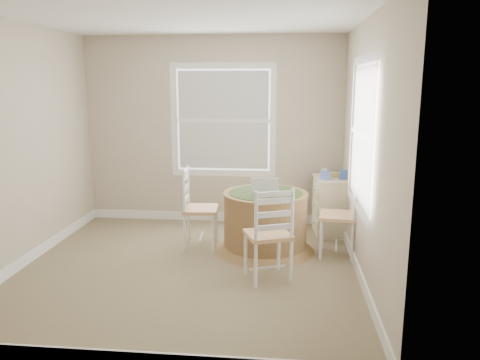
# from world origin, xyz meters

# --- Properties ---
(room) EXTENTS (3.64, 3.64, 2.64)m
(room) POSITION_xyz_m (0.17, 0.16, 1.30)
(room) COLOR #8C7A58
(room) RESTS_ON ground
(round_table) EXTENTS (1.17, 1.17, 0.71)m
(round_table) POSITION_xyz_m (0.80, 0.65, 0.39)
(round_table) COLOR brown
(round_table) RESTS_ON ground
(chair_left) EXTENTS (0.43, 0.45, 0.95)m
(chair_left) POSITION_xyz_m (0.01, 0.70, 0.47)
(chair_left) COLOR white
(chair_left) RESTS_ON ground
(chair_near) EXTENTS (0.54, 0.53, 0.95)m
(chair_near) POSITION_xyz_m (0.86, -0.18, 0.47)
(chair_near) COLOR white
(chair_near) RESTS_ON ground
(chair_right) EXTENTS (0.44, 0.46, 0.95)m
(chair_right) POSITION_xyz_m (1.63, 0.58, 0.47)
(chair_right) COLOR white
(chair_right) RESTS_ON ground
(laptop) EXTENTS (0.32, 0.29, 0.22)m
(laptop) POSITION_xyz_m (0.80, 0.60, 0.74)
(laptop) COLOR white
(laptop) RESTS_ON round_table
(mouse) EXTENTS (0.06, 0.09, 0.03)m
(mouse) POSITION_xyz_m (0.91, 0.56, 0.72)
(mouse) COLOR white
(mouse) RESTS_ON round_table
(phone) EXTENTS (0.05, 0.09, 0.02)m
(phone) POSITION_xyz_m (1.03, 0.56, 0.71)
(phone) COLOR #B7BABF
(phone) RESTS_ON round_table
(keys) EXTENTS (0.06, 0.05, 0.02)m
(keys) POSITION_xyz_m (0.98, 0.67, 0.71)
(keys) COLOR black
(keys) RESTS_ON round_table
(corner_chest) EXTENTS (0.47, 0.61, 0.76)m
(corner_chest) POSITION_xyz_m (1.62, 1.35, 0.38)
(corner_chest) COLOR beige
(corner_chest) RESTS_ON ground
(tissue_box) EXTENTS (0.13, 0.13, 0.10)m
(tissue_box) POSITION_xyz_m (1.53, 1.25, 0.81)
(tissue_box) COLOR #5770C7
(tissue_box) RESTS_ON corner_chest
(box_yellow) EXTENTS (0.16, 0.11, 0.06)m
(box_yellow) POSITION_xyz_m (1.65, 1.39, 0.79)
(box_yellow) COLOR gold
(box_yellow) RESTS_ON corner_chest
(box_blue) EXTENTS (0.09, 0.09, 0.12)m
(box_blue) POSITION_xyz_m (1.75, 1.26, 0.82)
(box_blue) COLOR #3556A1
(box_blue) RESTS_ON corner_chest
(cup_cream) EXTENTS (0.07, 0.07, 0.09)m
(cup_cream) POSITION_xyz_m (1.53, 1.49, 0.81)
(cup_cream) COLOR beige
(cup_cream) RESTS_ON corner_chest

